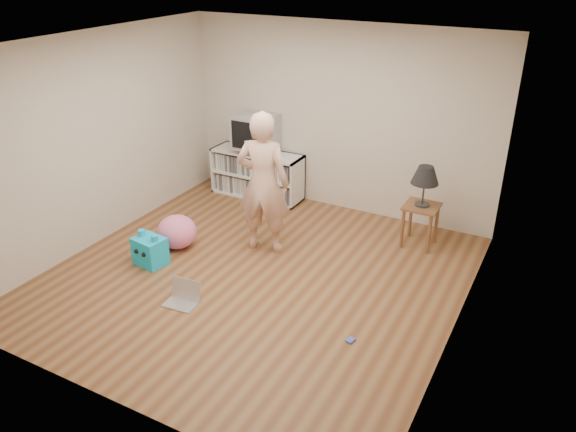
% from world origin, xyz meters
% --- Properties ---
extents(ground, '(4.50, 4.50, 0.00)m').
position_xyz_m(ground, '(0.00, 0.00, 0.00)').
color(ground, brown).
rests_on(ground, ground).
extents(walls, '(4.52, 4.52, 2.60)m').
position_xyz_m(walls, '(0.00, 0.00, 1.30)').
color(walls, beige).
rests_on(walls, ground).
extents(ceiling, '(4.50, 4.50, 0.01)m').
position_xyz_m(ceiling, '(0.00, 0.00, 2.60)').
color(ceiling, white).
rests_on(ceiling, walls).
extents(media_unit, '(1.40, 0.45, 0.70)m').
position_xyz_m(media_unit, '(-1.18, 2.04, 0.35)').
color(media_unit, white).
rests_on(media_unit, ground).
extents(dvd_deck, '(0.45, 0.35, 0.07)m').
position_xyz_m(dvd_deck, '(-1.18, 2.02, 0.73)').
color(dvd_deck, gray).
rests_on(dvd_deck, media_unit).
extents(crt_tv, '(0.60, 0.53, 0.50)m').
position_xyz_m(crt_tv, '(-1.18, 2.02, 1.02)').
color(crt_tv, '#9F9FA4').
rests_on(crt_tv, dvd_deck).
extents(side_table, '(0.42, 0.42, 0.55)m').
position_xyz_m(side_table, '(1.43, 1.65, 0.42)').
color(side_table, brown).
rests_on(side_table, ground).
extents(table_lamp, '(0.34, 0.34, 0.52)m').
position_xyz_m(table_lamp, '(1.43, 1.65, 0.94)').
color(table_lamp, '#333333').
rests_on(table_lamp, side_table).
extents(person, '(0.72, 0.55, 1.77)m').
position_xyz_m(person, '(-0.26, 0.64, 0.89)').
color(person, beige).
rests_on(person, ground).
extents(laptop, '(0.37, 0.31, 0.24)m').
position_xyz_m(laptop, '(-0.42, -0.80, 0.07)').
color(laptop, silver).
rests_on(laptop, ground).
extents(playing_cards, '(0.08, 0.10, 0.02)m').
position_xyz_m(playing_cards, '(1.42, -0.57, 0.01)').
color(playing_cards, '#485CC2').
rests_on(playing_cards, ground).
extents(plush_blue, '(0.40, 0.35, 0.42)m').
position_xyz_m(plush_blue, '(-1.27, -0.33, 0.18)').
color(plush_blue, '#0CB9FE').
rests_on(plush_blue, ground).
extents(plush_pink, '(0.64, 0.64, 0.42)m').
position_xyz_m(plush_pink, '(-1.24, 0.15, 0.21)').
color(plush_pink, pink).
rests_on(plush_pink, ground).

